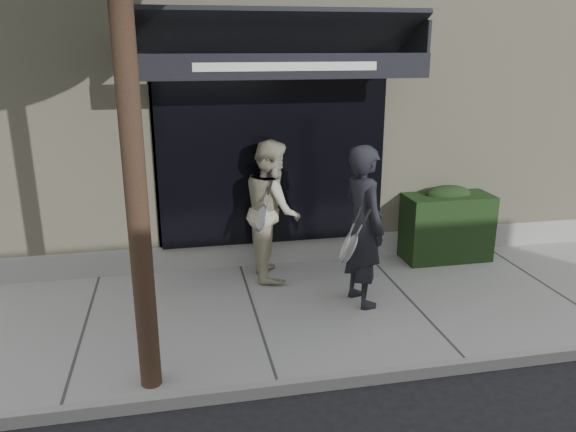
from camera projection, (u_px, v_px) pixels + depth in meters
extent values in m
plane|color=black|center=(407.00, 306.00, 7.30)|extent=(80.00, 80.00, 0.00)
cube|color=gray|center=(408.00, 302.00, 7.28)|extent=(20.00, 3.00, 0.12)
cube|color=gray|center=(467.00, 365.00, 5.82)|extent=(20.00, 0.10, 0.14)
cube|color=tan|center=(316.00, 71.00, 11.17)|extent=(14.00, 7.00, 5.50)
cube|color=gray|center=(365.00, 244.00, 8.81)|extent=(14.02, 0.42, 0.50)
cube|color=black|center=(272.00, 152.00, 7.93)|extent=(3.20, 0.30, 2.60)
cube|color=gray|center=(157.00, 154.00, 7.77)|extent=(0.08, 0.40, 2.60)
cube|color=gray|center=(376.00, 146.00, 8.38)|extent=(0.08, 0.40, 2.60)
cube|color=gray|center=(269.00, 53.00, 7.68)|extent=(3.36, 0.40, 0.12)
cube|color=black|center=(279.00, 32.00, 6.95)|extent=(3.60, 1.03, 0.55)
cube|color=black|center=(287.00, 66.00, 6.59)|extent=(3.60, 0.05, 0.30)
cube|color=white|center=(287.00, 67.00, 6.56)|extent=(2.20, 0.01, 0.10)
cube|color=black|center=(131.00, 39.00, 6.63)|extent=(0.04, 1.00, 0.45)
cube|color=black|center=(413.00, 39.00, 7.31)|extent=(0.04, 1.00, 0.45)
cube|color=black|center=(445.00, 226.00, 8.49)|extent=(1.30, 0.70, 1.00)
ellipsoid|color=black|center=(448.00, 194.00, 8.35)|extent=(0.71, 0.38, 0.27)
cylinder|color=black|center=(133.00, 150.00, 4.76)|extent=(0.20, 0.20, 4.80)
imported|color=black|center=(363.00, 226.00, 6.86)|extent=(0.62, 0.82, 2.02)
torus|color=silver|center=(350.00, 248.00, 6.55)|extent=(0.18, 0.32, 0.29)
cylinder|color=silver|center=(350.00, 248.00, 6.55)|extent=(0.15, 0.28, 0.25)
cylinder|color=silver|center=(350.00, 248.00, 6.55)|extent=(0.17, 0.04, 0.09)
cylinder|color=black|center=(350.00, 248.00, 6.55)|extent=(0.20, 0.05, 0.11)
torus|color=silver|center=(344.00, 248.00, 6.42)|extent=(0.20, 0.33, 0.30)
cylinder|color=silver|center=(344.00, 248.00, 6.42)|extent=(0.16, 0.28, 0.26)
cylinder|color=silver|center=(344.00, 248.00, 6.42)|extent=(0.18, 0.07, 0.08)
cylinder|color=black|center=(344.00, 248.00, 6.42)|extent=(0.20, 0.09, 0.09)
imported|color=#B8B093|center=(272.00, 209.00, 7.71)|extent=(0.75, 0.95, 1.93)
torus|color=silver|center=(261.00, 218.00, 7.35)|extent=(0.17, 0.32, 0.30)
cylinder|color=silver|center=(261.00, 218.00, 7.35)|extent=(0.13, 0.28, 0.26)
cylinder|color=silver|center=(261.00, 218.00, 7.35)|extent=(0.18, 0.05, 0.07)
cylinder|color=black|center=(261.00, 218.00, 7.35)|extent=(0.20, 0.07, 0.09)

